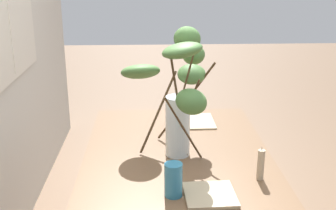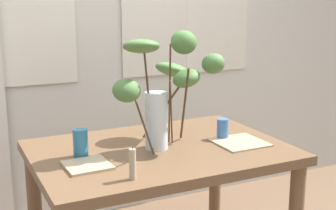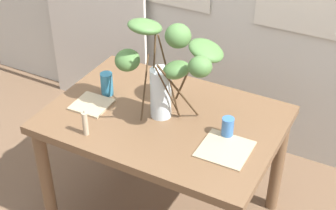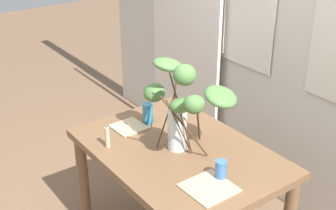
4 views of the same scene
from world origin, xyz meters
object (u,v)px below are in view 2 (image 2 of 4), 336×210
(drinking_glass_blue_right, at_px, (223,129))
(drinking_glass_blue_left, at_px, (81,143))
(plate_square_left, at_px, (87,165))
(pillar_candle, at_px, (132,164))
(vase_with_branches, at_px, (165,83))
(dining_table, at_px, (160,169))
(plate_square_right, at_px, (240,142))

(drinking_glass_blue_right, bearing_deg, drinking_glass_blue_left, 177.02)
(drinking_glass_blue_left, distance_m, drinking_glass_blue_right, 0.79)
(plate_square_left, height_order, pillar_candle, pillar_candle)
(drinking_glass_blue_left, xyz_separation_m, drinking_glass_blue_right, (0.78, -0.04, -0.01))
(vase_with_branches, height_order, plate_square_left, vase_with_branches)
(dining_table, xyz_separation_m, vase_with_branches, (0.03, 0.00, 0.45))
(vase_with_branches, bearing_deg, plate_square_right, -16.59)
(vase_with_branches, bearing_deg, drinking_glass_blue_right, -0.03)
(drinking_glass_blue_right, bearing_deg, dining_table, -179.83)
(drinking_glass_blue_left, bearing_deg, pillar_candle, -72.62)
(dining_table, relative_size, vase_with_branches, 2.09)
(dining_table, height_order, drinking_glass_blue_right, drinking_glass_blue_right)
(vase_with_branches, relative_size, plate_square_right, 2.44)
(drinking_glass_blue_right, bearing_deg, vase_with_branches, 179.97)
(dining_table, relative_size, plate_square_left, 6.38)
(drinking_glass_blue_left, bearing_deg, plate_square_right, -10.76)
(dining_table, height_order, vase_with_branches, vase_with_branches)
(pillar_candle, bearing_deg, drinking_glass_blue_left, 107.38)
(dining_table, xyz_separation_m, pillar_candle, (-0.28, -0.34, 0.18))
(plate_square_left, bearing_deg, pillar_candle, -60.69)
(dining_table, bearing_deg, drinking_glass_blue_left, 174.07)
(vase_with_branches, height_order, plate_square_right, vase_with_branches)
(vase_with_branches, height_order, pillar_candle, vase_with_branches)
(dining_table, bearing_deg, plate_square_left, -165.95)
(vase_with_branches, relative_size, drinking_glass_blue_right, 5.55)
(drinking_glass_blue_right, xyz_separation_m, plate_square_left, (-0.80, -0.11, -0.05))
(plate_square_left, bearing_deg, drinking_glass_blue_left, 85.08)
(dining_table, relative_size, drinking_glass_blue_right, 11.58)
(vase_with_branches, relative_size, drinking_glass_blue_left, 4.40)
(dining_table, distance_m, drinking_glass_blue_left, 0.45)
(drinking_glass_blue_left, height_order, plate_square_left, drinking_glass_blue_left)
(dining_table, xyz_separation_m, drinking_glass_blue_left, (-0.40, 0.04, 0.19))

